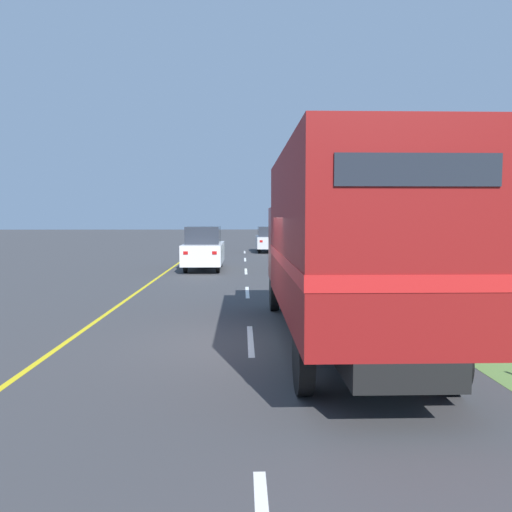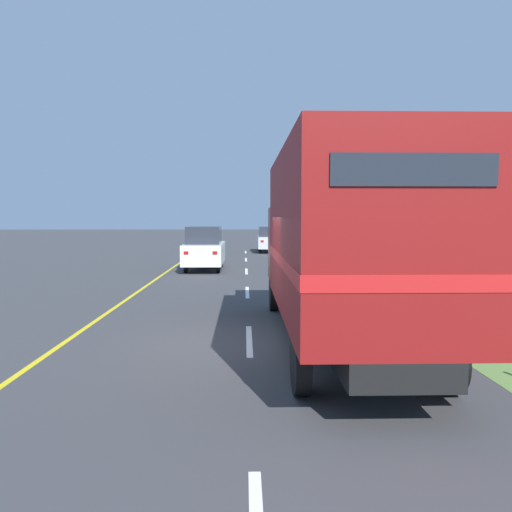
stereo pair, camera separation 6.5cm
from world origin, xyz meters
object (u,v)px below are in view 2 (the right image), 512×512
Objects in this scene: roadside_tree_near at (443,192)px; roadside_tree_mid at (441,196)px; lead_car_white at (205,248)px; highway_sign at (418,246)px; lead_car_silver_ahead at (270,239)px; horse_trailer_truck at (341,242)px.

roadside_tree_near is 9.50m from roadside_tree_mid.
highway_sign reaches higher than lead_car_white.
highway_sign is (7.74, -7.43, 0.53)m from lead_car_white.
roadside_tree_mid is at bearing -32.50° from lead_car_silver_ahead.
roadside_tree_mid reaches higher than horse_trailer_truck.
horse_trailer_truck reaches higher than lead_car_silver_ahead.
lead_car_silver_ahead is 20.42m from highway_sign.
lead_car_white is at bearing 165.57° from roadside_tree_near.
horse_trailer_truck reaches higher than lead_car_white.
horse_trailer_truck is 23.18m from roadside_tree_mid.
lead_car_white is 0.87× the size of roadside_tree_near.
roadside_tree_mid is at bearing 68.83° from roadside_tree_near.
horse_trailer_truck reaches higher than highway_sign.
horse_trailer_truck is 27.23m from lead_car_silver_ahead.
roadside_tree_mid is at bearing 64.09° from horse_trailer_truck.
horse_trailer_truck is at bearing -75.58° from lead_car_white.
roadside_tree_mid is at bearing 24.01° from lead_car_white.
highway_sign is 5.83m from roadside_tree_near.
horse_trailer_truck is 3.39× the size of highway_sign.
horse_trailer_truck is 15.12m from lead_car_white.
horse_trailer_truck is 1.87× the size of lead_car_silver_ahead.
horse_trailer_truck is at bearing -115.91° from roadside_tree_mid.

